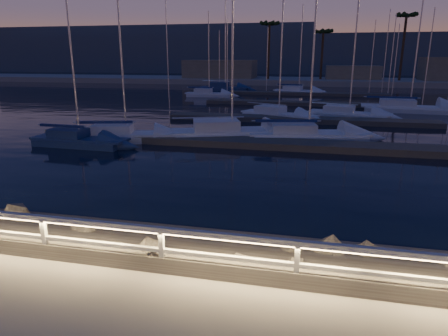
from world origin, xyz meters
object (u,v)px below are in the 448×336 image
at_px(sailboat_j, 277,114).
at_px(sailboat_c, 305,134).
at_px(guard_rail, 247,248).
at_px(sailboat_g, 347,113).
at_px(sailboat_b, 124,135).
at_px(sailboat_n, 297,91).
at_px(sailboat_a, 78,139).
at_px(sailboat_m, 224,88).
at_px(sailboat_f, 229,132).
at_px(sailboat_l, 407,107).
at_px(sailboat_i, 208,94).

bearing_deg(sailboat_j, sailboat_c, -48.52).
xyz_separation_m(guard_rail, sailboat_c, (0.77, 18.48, -0.96)).
xyz_separation_m(guard_rail, sailboat_g, (4.11, 29.37, -0.98)).
height_order(sailboat_b, sailboat_n, sailboat_n).
height_order(sailboat_b, sailboat_g, sailboat_g).
bearing_deg(sailboat_a, sailboat_m, 92.88).
bearing_deg(sailboat_n, sailboat_j, -78.50).
distance_m(sailboat_a, sailboat_c, 14.35).
height_order(guard_rail, sailboat_b, sailboat_b).
bearing_deg(sailboat_b, sailboat_j, 37.70).
relative_size(sailboat_c, sailboat_f, 0.94).
height_order(sailboat_c, sailboat_f, sailboat_f).
bearing_deg(sailboat_l, sailboat_n, 128.69).
distance_m(guard_rail, sailboat_g, 29.67).
bearing_deg(sailboat_j, sailboat_a, -103.88).
xyz_separation_m(sailboat_a, sailboat_f, (8.55, 4.22, 0.06)).
bearing_deg(guard_rail, sailboat_c, 87.62).
bearing_deg(sailboat_l, sailboat_j, -143.52).
height_order(sailboat_a, sailboat_m, sailboat_m).
bearing_deg(sailboat_i, sailboat_g, -45.17).
distance_m(sailboat_b, sailboat_j, 14.61).
height_order(sailboat_g, sailboat_m, sailboat_m).
xyz_separation_m(sailboat_c, sailboat_g, (3.34, 10.89, -0.02)).
height_order(guard_rail, sailboat_c, sailboat_c).
height_order(sailboat_b, sailboat_i, sailboat_b).
bearing_deg(sailboat_m, sailboat_b, -83.73).
distance_m(sailboat_a, sailboat_l, 31.02).
distance_m(guard_rail, sailboat_i, 46.76).
xyz_separation_m(sailboat_f, sailboat_i, (-8.63, 26.98, -0.04)).
distance_m(guard_rail, sailboat_n, 51.95).
xyz_separation_m(sailboat_g, sailboat_m, (-17.02, 25.65, 0.08)).
height_order(sailboat_b, sailboat_m, sailboat_m).
relative_size(sailboat_b, sailboat_j, 1.00).
distance_m(sailboat_c, sailboat_n, 33.52).
height_order(sailboat_m, sailboat_n, sailboat_m).
xyz_separation_m(sailboat_b, sailboat_j, (8.77, 11.69, -0.00)).
bearing_deg(guard_rail, sailboat_f, 103.24).
distance_m(sailboat_b, sailboat_m, 39.40).
bearing_deg(sailboat_g, sailboat_j, -147.32).
bearing_deg(sailboat_j, sailboat_f, -79.14).
relative_size(sailboat_f, sailboat_j, 1.19).
bearing_deg(guard_rail, sailboat_i, 105.96).
bearing_deg(sailboat_f, sailboat_b, 179.39).
distance_m(sailboat_g, sailboat_i, 23.03).
bearing_deg(sailboat_l, guard_rail, -101.06).
xyz_separation_m(sailboat_j, sailboat_n, (0.63, 24.56, 0.01)).
relative_size(sailboat_g, sailboat_m, 0.89).
bearing_deg(sailboat_n, sailboat_g, -63.60).
height_order(sailboat_i, sailboat_l, sailboat_l).
height_order(sailboat_c, sailboat_i, sailboat_c).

